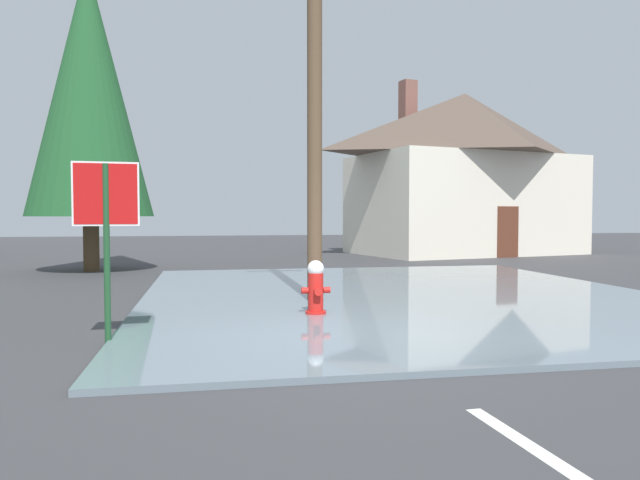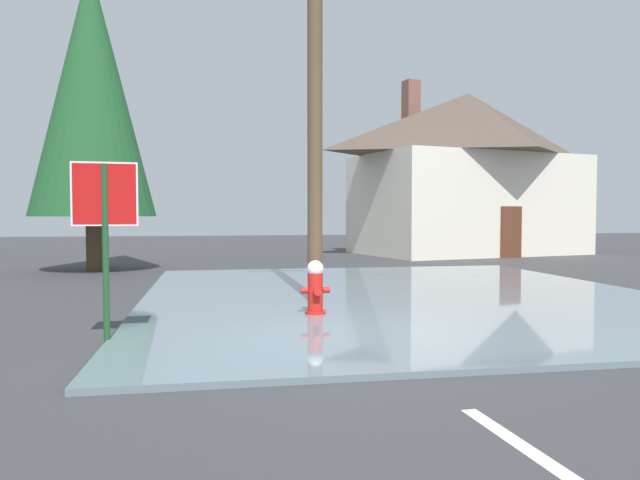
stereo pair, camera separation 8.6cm
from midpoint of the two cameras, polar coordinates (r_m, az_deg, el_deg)
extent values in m
cube|color=#38383A|center=(8.10, 3.08, -9.87)|extent=(80.00, 80.00, 0.10)
cube|color=slate|center=(12.22, 7.60, -5.27)|extent=(10.26, 11.62, 0.08)
cube|color=silver|center=(6.69, -1.27, -12.04)|extent=(3.54, 0.60, 0.01)
cylinder|color=#1E4C28|center=(8.01, -20.16, -1.38)|extent=(0.08, 0.08, 2.33)
cube|color=white|center=(8.00, -20.25, 4.20)|extent=(0.81, 0.08, 0.81)
cube|color=red|center=(8.00, -20.25, 4.20)|extent=(0.77, 0.09, 0.77)
cylinder|color=red|center=(9.66, -0.67, -7.21)|extent=(0.34, 0.34, 0.11)
cylinder|color=red|center=(9.61, -0.67, -5.06)|extent=(0.25, 0.25, 0.62)
sphere|color=white|center=(9.57, -0.68, -2.78)|extent=(0.27, 0.27, 0.27)
cylinder|color=red|center=(9.58, -1.74, -4.90)|extent=(0.11, 0.10, 0.10)
cylinder|color=red|center=(9.64, 0.38, -4.85)|extent=(0.11, 0.10, 0.10)
cylinder|color=red|center=(9.43, -0.48, -5.01)|extent=(0.12, 0.11, 0.12)
cylinder|color=brown|center=(11.30, -0.75, 15.16)|extent=(0.28, 0.28, 8.33)
cube|color=silver|center=(26.30, 13.63, 3.28)|extent=(9.97, 7.35, 4.16)
pyramid|color=brown|center=(26.58, 13.70, 10.71)|extent=(10.76, 7.93, 2.71)
cube|color=brown|center=(26.24, 8.38, 12.35)|extent=(0.72, 0.72, 2.44)
cube|color=#592D1E|center=(24.15, 17.57, 0.74)|extent=(0.99, 0.28, 2.00)
cylinder|color=#4C3823|center=(18.78, -21.32, -0.34)|extent=(0.45, 0.45, 1.63)
cone|color=#1E5128|center=(19.11, -21.54, 13.34)|extent=(3.62, 3.62, 7.42)
camera|label=1|loc=(0.04, -90.24, -0.01)|focal=33.17mm
camera|label=2|loc=(0.04, 89.76, 0.01)|focal=33.17mm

